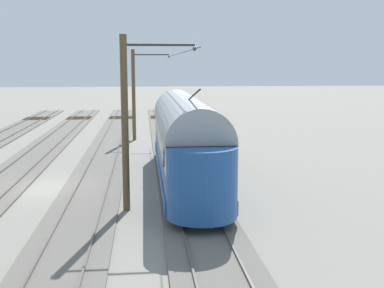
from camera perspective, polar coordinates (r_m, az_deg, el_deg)
name	(u,v)px	position (r m, az deg, el deg)	size (l,w,h in m)	color
ground_plane	(46,188)	(24.56, -16.61, -4.94)	(220.00, 220.00, 0.00)	gray
track_streetcar_siding	(186,182)	(24.48, -0.75, -4.47)	(2.80, 80.00, 0.18)	#666059
track_adjacent_siding	(94,185)	(24.52, -11.31, -4.63)	(2.80, 80.00, 0.18)	#666059
vintage_streetcar	(185,138)	(24.30, -0.82, 0.73)	(2.65, 16.66, 4.81)	#1E4C93
catenary_pole_foreground	(135,93)	(38.42, -6.66, 5.89)	(2.98, 0.28, 6.99)	brown
catenary_pole_mid_near	(127,120)	(19.56, -7.55, 2.74)	(2.98, 0.28, 6.99)	brown
overhead_wire_run	(175,54)	(29.64, -1.96, 10.38)	(2.78, 22.92, 0.18)	black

